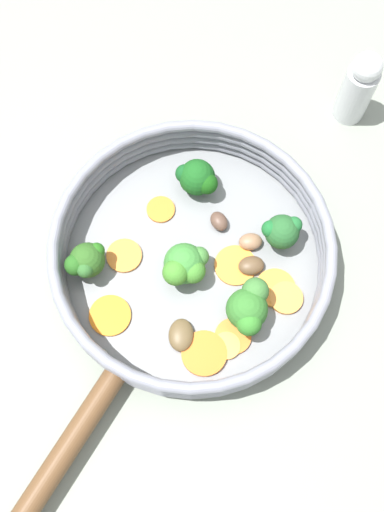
# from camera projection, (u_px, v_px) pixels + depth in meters

# --- Properties ---
(ground_plane) EXTENTS (4.00, 4.00, 0.00)m
(ground_plane) POSITION_uv_depth(u_px,v_px,m) (192.00, 264.00, 0.67)
(ground_plane) COLOR gray
(skillet) EXTENTS (0.29, 0.29, 0.01)m
(skillet) POSITION_uv_depth(u_px,v_px,m) (192.00, 262.00, 0.66)
(skillet) COLOR gray
(skillet) RESTS_ON ground_plane
(skillet_rim_wall) EXTENTS (0.30, 0.30, 0.05)m
(skillet_rim_wall) POSITION_uv_depth(u_px,v_px,m) (192.00, 253.00, 0.63)
(skillet_rim_wall) COLOR gray
(skillet_rim_wall) RESTS_ON skillet
(skillet_handle) EXTENTS (0.03, 0.20, 0.02)m
(skillet_handle) POSITION_uv_depth(u_px,v_px,m) (61.00, 458.00, 0.58)
(skillet_handle) COLOR brown
(skillet_handle) RESTS_ON skillet
(skillet_rivet_left) EXTENTS (0.01, 0.01, 0.01)m
(skillet_rivet_left) POSITION_uv_depth(u_px,v_px,m) (104.00, 353.00, 0.62)
(skillet_rivet_left) COLOR gray
(skillet_rivet_left) RESTS_ON skillet
(skillet_rivet_right) EXTENTS (0.01, 0.01, 0.01)m
(skillet_rivet_right) POSITION_uv_depth(u_px,v_px,m) (143.00, 378.00, 0.61)
(skillet_rivet_right) COLOR gray
(skillet_rivet_right) RESTS_ON skillet
(carrot_slice_0) EXTENTS (0.04, 0.04, 0.00)m
(carrot_slice_0) POSITION_uv_depth(u_px,v_px,m) (161.00, 209.00, 0.67)
(carrot_slice_0) COLOR orange
(carrot_slice_0) RESTS_ON skillet
(carrot_slice_1) EXTENTS (0.05, 0.05, 0.01)m
(carrot_slice_1) POSITION_uv_depth(u_px,v_px,m) (286.00, 298.00, 0.64)
(carrot_slice_1) COLOR orange
(carrot_slice_1) RESTS_ON skillet
(carrot_slice_2) EXTENTS (0.06, 0.06, 0.00)m
(carrot_slice_2) POSITION_uv_depth(u_px,v_px,m) (235.00, 265.00, 0.65)
(carrot_slice_2) COLOR orange
(carrot_slice_2) RESTS_ON skillet
(carrot_slice_3) EXTENTS (0.05, 0.05, 0.00)m
(carrot_slice_3) POSITION_uv_depth(u_px,v_px,m) (233.00, 336.00, 0.63)
(carrot_slice_3) COLOR orange
(carrot_slice_3) RESTS_ON skillet
(carrot_slice_4) EXTENTS (0.05, 0.05, 0.00)m
(carrot_slice_4) POSITION_uv_depth(u_px,v_px,m) (275.00, 288.00, 0.64)
(carrot_slice_4) COLOR orange
(carrot_slice_4) RESTS_ON skillet
(carrot_slice_5) EXTENTS (0.04, 0.04, 0.00)m
(carrot_slice_5) POSITION_uv_depth(u_px,v_px,m) (124.00, 256.00, 0.66)
(carrot_slice_5) COLOR orange
(carrot_slice_5) RESTS_ON skillet
(carrot_slice_6) EXTENTS (0.06, 0.06, 0.00)m
(carrot_slice_6) POSITION_uv_depth(u_px,v_px,m) (110.00, 316.00, 0.63)
(carrot_slice_6) COLOR orange
(carrot_slice_6) RESTS_ON skillet
(carrot_slice_7) EXTENTS (0.07, 0.07, 0.01)m
(carrot_slice_7) POSITION_uv_depth(u_px,v_px,m) (204.00, 353.00, 0.62)
(carrot_slice_7) COLOR orange
(carrot_slice_7) RESTS_ON skillet
(carrot_slice_8) EXTENTS (0.04, 0.04, 0.01)m
(carrot_slice_8) POSITION_uv_depth(u_px,v_px,m) (226.00, 346.00, 0.62)
(carrot_slice_8) COLOR #F99B41
(carrot_slice_8) RESTS_ON skillet
(broccoli_floret_0) EXTENTS (0.04, 0.05, 0.05)m
(broccoli_floret_0) POSITION_uv_depth(u_px,v_px,m) (248.00, 309.00, 0.61)
(broccoli_floret_0) COLOR #7EA454
(broccoli_floret_0) RESTS_ON skillet
(broccoli_floret_1) EXTENTS (0.04, 0.04, 0.05)m
(broccoli_floret_1) POSITION_uv_depth(u_px,v_px,m) (282.00, 231.00, 0.64)
(broccoli_floret_1) COLOR #6BA359
(broccoli_floret_1) RESTS_ON skillet
(broccoli_floret_2) EXTENTS (0.05, 0.05, 0.05)m
(broccoli_floret_2) POSITION_uv_depth(u_px,v_px,m) (183.00, 265.00, 0.63)
(broccoli_floret_2) COLOR #719E5E
(broccoli_floret_2) RESTS_ON skillet
(broccoli_floret_3) EXTENTS (0.05, 0.04, 0.04)m
(broccoli_floret_3) POSITION_uv_depth(u_px,v_px,m) (197.00, 178.00, 0.66)
(broccoli_floret_3) COLOR #7EA25B
(broccoli_floret_3) RESTS_ON skillet
(broccoli_floret_4) EXTENTS (0.04, 0.05, 0.04)m
(broccoli_floret_4) POSITION_uv_depth(u_px,v_px,m) (86.00, 261.00, 0.63)
(broccoli_floret_4) COLOR #8CA76F
(broccoli_floret_4) RESTS_ON skillet
(mushroom_piece_0) EXTENTS (0.03, 0.03, 0.01)m
(mushroom_piece_0) POSITION_uv_depth(u_px,v_px,m) (251.00, 265.00, 0.65)
(mushroom_piece_0) COLOR brown
(mushroom_piece_0) RESTS_ON skillet
(mushroom_piece_1) EXTENTS (0.03, 0.03, 0.01)m
(mushroom_piece_1) POSITION_uv_depth(u_px,v_px,m) (250.00, 242.00, 0.65)
(mushroom_piece_1) COLOR #8A6549
(mushroom_piece_1) RESTS_ON skillet
(mushroom_piece_2) EXTENTS (0.03, 0.03, 0.01)m
(mushroom_piece_2) POSITION_uv_depth(u_px,v_px,m) (219.00, 221.00, 0.66)
(mushroom_piece_2) COLOR brown
(mushroom_piece_2) RESTS_ON skillet
(mushroom_piece_3) EXTENTS (0.04, 0.04, 0.01)m
(mushroom_piece_3) POSITION_uv_depth(u_px,v_px,m) (181.00, 335.00, 0.62)
(mushroom_piece_3) COLOR brown
(mushroom_piece_3) RESTS_ON skillet
(salt_shaker) EXTENTS (0.04, 0.04, 0.11)m
(salt_shaker) POSITION_uv_depth(u_px,v_px,m) (359.00, 87.00, 0.68)
(salt_shaker) COLOR silver
(salt_shaker) RESTS_ON ground_plane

